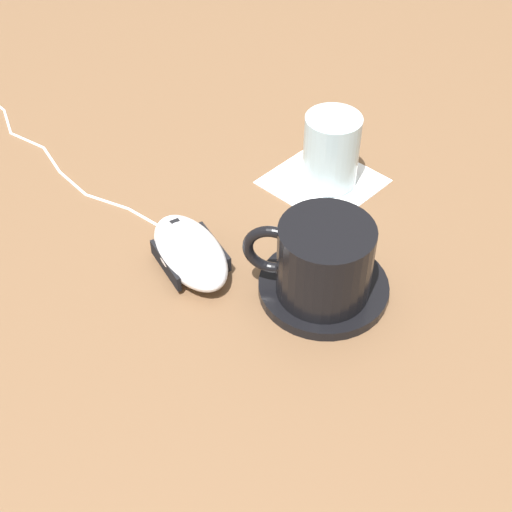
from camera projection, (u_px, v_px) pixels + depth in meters
name	position (u px, v px, depth m)	size (l,w,h in m)	color
ground_plane	(254.00, 220.00, 0.75)	(3.00, 3.00, 0.00)	brown
saucer	(323.00, 287.00, 0.68)	(0.12, 0.12, 0.01)	black
coffee_cup	(322.00, 260.00, 0.64)	(0.10, 0.11, 0.07)	black
computer_mouse	(190.00, 252.00, 0.69)	(0.12, 0.06, 0.04)	silver
mouse_cable	(55.00, 157.00, 0.83)	(0.36, 0.11, 0.00)	white
napkin_under_glass	(323.00, 181.00, 0.80)	(0.11, 0.11, 0.00)	white
drinking_glass	(331.00, 150.00, 0.77)	(0.06, 0.06, 0.08)	silver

